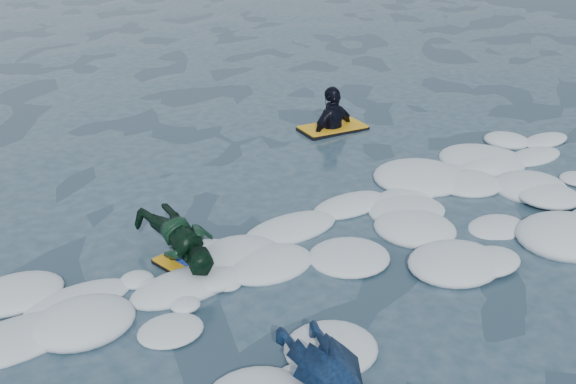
% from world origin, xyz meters
% --- Properties ---
extents(ground, '(120.00, 120.00, 0.00)m').
position_xyz_m(ground, '(0.00, 0.00, 0.00)').
color(ground, '#18273A').
rests_on(ground, ground).
extents(foam_band, '(12.00, 3.10, 0.30)m').
position_xyz_m(foam_band, '(0.00, 1.03, 0.00)').
color(foam_band, white).
rests_on(foam_band, ground).
extents(prone_child_unit, '(0.80, 1.36, 0.51)m').
position_xyz_m(prone_child_unit, '(-0.96, 1.75, 0.26)').
color(prone_child_unit, black).
rests_on(prone_child_unit, ground).
extents(waiting_rider_unit, '(1.13, 0.75, 1.57)m').
position_xyz_m(waiting_rider_unit, '(3.04, 4.01, -0.06)').
color(waiting_rider_unit, black).
rests_on(waiting_rider_unit, ground).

